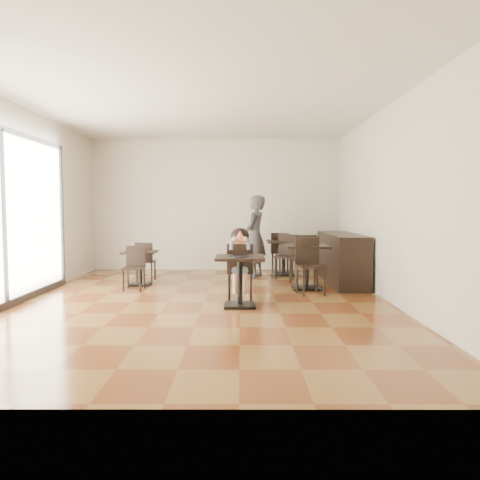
{
  "coord_description": "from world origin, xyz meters",
  "views": [
    {
      "loc": [
        0.6,
        -7.46,
        1.54
      ],
      "look_at": [
        0.58,
        0.19,
        1.0
      ],
      "focal_mm": 35.0,
      "sensor_mm": 36.0,
      "label": 1
    }
  ],
  "objects_px": {
    "cafe_table_left": "(140,268)",
    "adult_patron": "(255,236)",
    "chair_left_b": "(134,268)",
    "chair_back_b": "(286,257)",
    "chair_mid_a": "(302,259)",
    "chair_left_a": "(146,261)",
    "cafe_table_mid": "(306,267)",
    "chair_back_a": "(282,253)",
    "child_chair": "(240,272)",
    "cafe_table_back": "(284,258)",
    "chair_mid_b": "(311,266)",
    "child": "(240,264)",
    "child_table": "(240,281)"
  },
  "relations": [
    {
      "from": "child_table",
      "to": "chair_mid_a",
      "type": "height_order",
      "value": "chair_mid_a"
    },
    {
      "from": "child_chair",
      "to": "chair_back_a",
      "type": "xyz_separation_m",
      "value": [
        0.98,
        3.26,
        0.0
      ]
    },
    {
      "from": "child",
      "to": "chair_back_a",
      "type": "height_order",
      "value": "child"
    },
    {
      "from": "chair_mid_b",
      "to": "cafe_table_back",
      "type": "bearing_deg",
      "value": 85.04
    },
    {
      "from": "chair_mid_a",
      "to": "chair_left_a",
      "type": "relative_size",
      "value": 1.23
    },
    {
      "from": "adult_patron",
      "to": "cafe_table_left",
      "type": "bearing_deg",
      "value": -45.69
    },
    {
      "from": "child_chair",
      "to": "cafe_table_back",
      "type": "relative_size",
      "value": 1.2
    },
    {
      "from": "chair_mid_a",
      "to": "chair_left_b",
      "type": "xyz_separation_m",
      "value": [
        -3.22,
        -0.67,
        -0.09
      ]
    },
    {
      "from": "child_table",
      "to": "child",
      "type": "relative_size",
      "value": 0.66
    },
    {
      "from": "cafe_table_mid",
      "to": "chair_left_a",
      "type": "bearing_deg",
      "value": 163.0
    },
    {
      "from": "chair_back_b",
      "to": "cafe_table_mid",
      "type": "bearing_deg",
      "value": -59.32
    },
    {
      "from": "child_table",
      "to": "adult_patron",
      "type": "relative_size",
      "value": 0.44
    },
    {
      "from": "child",
      "to": "chair_back_b",
      "type": "height_order",
      "value": "child"
    },
    {
      "from": "cafe_table_back",
      "to": "chair_mid_b",
      "type": "distance_m",
      "value": 2.39
    },
    {
      "from": "chair_back_b",
      "to": "chair_mid_b",
      "type": "bearing_deg",
      "value": -62.77
    },
    {
      "from": "cafe_table_mid",
      "to": "child_table",
      "type": "bearing_deg",
      "value": -128.26
    },
    {
      "from": "cafe_table_back",
      "to": "chair_left_b",
      "type": "xyz_separation_m",
      "value": [
        -2.96,
        -1.94,
        0.01
      ]
    },
    {
      "from": "cafe_table_back",
      "to": "cafe_table_mid",
      "type": "bearing_deg",
      "value": -81.8
    },
    {
      "from": "cafe_table_mid",
      "to": "cafe_table_left",
      "type": "distance_m",
      "value": 3.25
    },
    {
      "from": "child_table",
      "to": "chair_left_b",
      "type": "height_order",
      "value": "chair_left_b"
    },
    {
      "from": "child_chair",
      "to": "chair_mid_b",
      "type": "relative_size",
      "value": 0.95
    },
    {
      "from": "chair_left_b",
      "to": "chair_back_a",
      "type": "relative_size",
      "value": 0.86
    },
    {
      "from": "cafe_table_left",
      "to": "child_chair",
      "type": "bearing_deg",
      "value": -36.5
    },
    {
      "from": "chair_mid_a",
      "to": "chair_mid_b",
      "type": "relative_size",
      "value": 1.0
    },
    {
      "from": "chair_left_b",
      "to": "chair_left_a",
      "type": "bearing_deg",
      "value": 91.83
    },
    {
      "from": "adult_patron",
      "to": "chair_left_a",
      "type": "xyz_separation_m",
      "value": [
        -2.31,
        -0.54,
        -0.49
      ]
    },
    {
      "from": "child_table",
      "to": "adult_patron",
      "type": "xyz_separation_m",
      "value": [
        0.33,
        3.1,
        0.51
      ]
    },
    {
      "from": "cafe_table_left",
      "to": "adult_patron",
      "type": "bearing_deg",
      "value": 25.27
    },
    {
      "from": "child",
      "to": "cafe_table_mid",
      "type": "height_order",
      "value": "child"
    },
    {
      "from": "child",
      "to": "chair_left_a",
      "type": "bearing_deg",
      "value": 134.48
    },
    {
      "from": "child_chair",
      "to": "chair_left_b",
      "type": "height_order",
      "value": "child_chair"
    },
    {
      "from": "child_table",
      "to": "child_chair",
      "type": "xyz_separation_m",
      "value": [
        0.0,
        0.55,
        0.08
      ]
    },
    {
      "from": "child",
      "to": "chair_back_a",
      "type": "xyz_separation_m",
      "value": [
        0.98,
        3.26,
        -0.12
      ]
    },
    {
      "from": "child_chair",
      "to": "chair_back_b",
      "type": "xyz_separation_m",
      "value": [
        0.98,
        2.3,
        0.0
      ]
    },
    {
      "from": "child",
      "to": "chair_mid_a",
      "type": "relative_size",
      "value": 1.19
    },
    {
      "from": "chair_left_b",
      "to": "cafe_table_left",
      "type": "bearing_deg",
      "value": 91.83
    },
    {
      "from": "chair_left_b",
      "to": "chair_back_b",
      "type": "xyz_separation_m",
      "value": [
        2.96,
        1.39,
        0.07
      ]
    },
    {
      "from": "child_table",
      "to": "chair_mid_a",
      "type": "distance_m",
      "value": 2.47
    },
    {
      "from": "cafe_table_mid",
      "to": "chair_back_a",
      "type": "distance_m",
      "value": 2.25
    },
    {
      "from": "cafe_table_back",
      "to": "chair_back_b",
      "type": "distance_m",
      "value": 0.56
    },
    {
      "from": "cafe_table_mid",
      "to": "cafe_table_left",
      "type": "bearing_deg",
      "value": 172.31
    },
    {
      "from": "cafe_table_mid",
      "to": "chair_back_b",
      "type": "xyz_separation_m",
      "value": [
        -0.26,
        1.27,
        0.06
      ]
    },
    {
      "from": "child_table",
      "to": "chair_left_b",
      "type": "xyz_separation_m",
      "value": [
        -1.98,
        1.46,
        0.01
      ]
    },
    {
      "from": "child_chair",
      "to": "chair_mid_b",
      "type": "height_order",
      "value": "chair_mid_b"
    },
    {
      "from": "chair_mid_b",
      "to": "chair_back_b",
      "type": "height_order",
      "value": "chair_mid_b"
    },
    {
      "from": "child_chair",
      "to": "chair_left_b",
      "type": "relative_size",
      "value": 1.16
    },
    {
      "from": "child_table",
      "to": "cafe_table_mid",
      "type": "relative_size",
      "value": 0.95
    },
    {
      "from": "child",
      "to": "cafe_table_back",
      "type": "xyz_separation_m",
      "value": [
        0.98,
        2.85,
        -0.2
      ]
    },
    {
      "from": "cafe_table_left",
      "to": "chair_mid_b",
      "type": "relative_size",
      "value": 0.68
    },
    {
      "from": "cafe_table_left",
      "to": "chair_back_a",
      "type": "relative_size",
      "value": 0.71
    }
  ]
}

